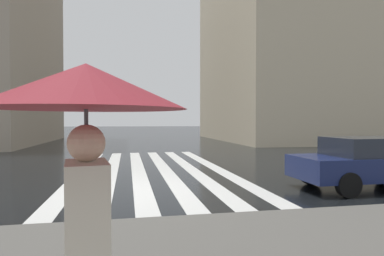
{
  "coord_description": "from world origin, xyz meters",
  "views": [
    {
      "loc": [
        -8.78,
        0.15,
        1.85
      ],
      "look_at": [
        4.96,
        -2.57,
        1.56
      ],
      "focal_mm": 30.56,
      "sensor_mm": 36.0,
      "label": 1
    }
  ],
  "objects": [
    {
      "name": "haussmann_block_corner",
      "position": [
        21.34,
        -21.82,
        11.49
      ],
      "size": [
        17.68,
        26.53,
        23.46
      ],
      "color": "beige",
      "rests_on": "ground_plane"
    },
    {
      "name": "pedestrian_with_floral_umbrella",
      "position": [
        -6.77,
        0.39,
        1.85
      ],
      "size": [
        1.19,
        1.19,
        2.04
      ],
      "color": "beige",
      "rests_on": "sidewalk_pavement"
    },
    {
      "name": "car_navy",
      "position": [
        -1.0,
        -6.37,
        0.76
      ],
      "size": [
        1.85,
        4.1,
        1.41
      ],
      "color": "navy",
      "rests_on": "ground_plane"
    },
    {
      "name": "ground_plane",
      "position": [
        0.0,
        0.0,
        0.0
      ],
      "size": [
        220.0,
        220.0,
        0.0
      ],
      "primitive_type": "plane",
      "color": "black"
    },
    {
      "name": "zebra_crossing",
      "position": [
        4.0,
        -0.74,
        0.0
      ],
      "size": [
        13.0,
        5.5,
        0.01
      ],
      "color": "silver",
      "rests_on": "ground_plane"
    }
  ]
}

